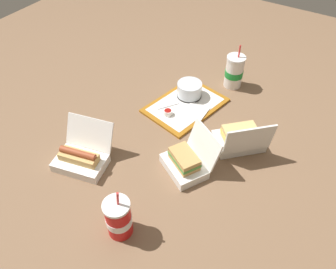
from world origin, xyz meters
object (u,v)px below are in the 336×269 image
at_px(soda_cup_back, 234,72).
at_px(clamshell_sandwich_back, 186,162).
at_px(cake_container, 189,90).
at_px(plastic_fork, 168,106).
at_px(clamshell_hotdog_front, 81,157).
at_px(clamshell_sandwich_corner, 240,139).
at_px(food_tray, 185,105).
at_px(ketchup_cup, 168,112).
at_px(soda_cup_right, 119,218).

bearing_deg(soda_cup_back, clamshell_sandwich_back, -173.03).
height_order(cake_container, plastic_fork, cake_container).
relative_size(clamshell_hotdog_front, clamshell_sandwich_corner, 0.94).
height_order(food_tray, clamshell_sandwich_corner, clamshell_sandwich_corner).
bearing_deg(clamshell_hotdog_front, soda_cup_back, -19.76).
distance_m(ketchup_cup, soda_cup_back, 0.42).
bearing_deg(food_tray, cake_container, 15.07).
distance_m(food_tray, clamshell_sandwich_corner, 0.34).
xyz_separation_m(clamshell_sandwich_back, clamshell_sandwich_corner, (0.23, -0.13, 0.00)).
bearing_deg(soda_cup_back, plastic_fork, 151.20).
xyz_separation_m(cake_container, clamshell_hotdog_front, (-0.60, 0.15, -0.01)).
distance_m(ketchup_cup, plastic_fork, 0.06).
bearing_deg(food_tray, plastic_fork, 131.51).
distance_m(clamshell_sandwich_back, soda_cup_back, 0.62).
bearing_deg(clamshell_sandwich_corner, clamshell_sandwich_back, 150.74).
bearing_deg(soda_cup_right, soda_cup_back, 1.26).
bearing_deg(food_tray, soda_cup_right, -168.37).
relative_size(food_tray, soda_cup_right, 1.90).
distance_m(cake_container, soda_cup_back, 0.25).
relative_size(clamshell_sandwich_corner, soda_cup_right, 1.16).
distance_m(clamshell_sandwich_back, soda_cup_right, 0.36).
relative_size(food_tray, cake_container, 3.40).
xyz_separation_m(plastic_fork, clamshell_sandwich_corner, (-0.05, -0.39, 0.03)).
bearing_deg(clamshell_hotdog_front, ketchup_cup, -18.06).
bearing_deg(clamshell_sandwich_corner, food_tray, 71.92).
distance_m(clamshell_sandwich_back, clamshell_sandwich_corner, 0.26).
bearing_deg(cake_container, soda_cup_back, -33.32).
height_order(cake_container, clamshell_sandwich_back, clamshell_sandwich_back).
bearing_deg(food_tray, soda_cup_back, -23.39).
distance_m(food_tray, plastic_fork, 0.09).
distance_m(plastic_fork, clamshell_sandwich_corner, 0.39).
distance_m(plastic_fork, soda_cup_back, 0.39).
bearing_deg(soda_cup_right, cake_container, 11.94).
relative_size(clamshell_sandwich_back, soda_cup_back, 1.05).
height_order(clamshell_sandwich_back, soda_cup_right, soda_cup_right).
relative_size(cake_container, clamshell_sandwich_back, 0.51).
xyz_separation_m(ketchup_cup, clamshell_sandwich_back, (-0.23, -0.23, 0.02)).
xyz_separation_m(clamshell_hotdog_front, clamshell_sandwich_back, (0.20, -0.37, 0.00)).
bearing_deg(clamshell_hotdog_front, clamshell_sandwich_back, -61.25).
height_order(food_tray, plastic_fork, plastic_fork).
bearing_deg(food_tray, clamshell_sandwich_back, -149.71).
distance_m(soda_cup_back, soda_cup_right, 0.96).
height_order(cake_container, soda_cup_back, soda_cup_back).
xyz_separation_m(food_tray, ketchup_cup, (-0.11, 0.03, 0.02)).
bearing_deg(clamshell_sandwich_corner, soda_cup_back, 27.88).
relative_size(clamshell_sandwich_back, soda_cup_right, 1.09).
height_order(clamshell_sandwich_corner, soda_cup_right, soda_cup_right).
bearing_deg(soda_cup_back, soda_cup_right, -178.74).
height_order(clamshell_hotdog_front, soda_cup_back, soda_cup_back).
xyz_separation_m(clamshell_hotdog_front, soda_cup_back, (0.81, -0.29, 0.04)).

